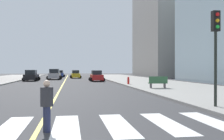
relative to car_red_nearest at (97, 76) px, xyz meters
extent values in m
cube|color=gray|center=(7.11, -16.66, -0.74)|extent=(10.00, 120.00, 0.15)
cube|color=silver|center=(-5.99, -32.66, -0.81)|extent=(0.90, 4.00, 0.01)
cube|color=silver|center=(-4.19, -32.66, -0.81)|extent=(0.90, 4.00, 0.01)
cube|color=silver|center=(-2.39, -32.66, -0.81)|extent=(0.90, 4.00, 0.01)
cube|color=silver|center=(-0.59, -32.66, -0.81)|extent=(0.90, 4.00, 0.01)
cube|color=silver|center=(1.21, -32.66, -0.81)|extent=(0.90, 4.00, 0.01)
cube|color=yellow|center=(-5.09, 3.34, -0.81)|extent=(0.16, 80.00, 0.01)
cube|color=gray|center=(23.56, 24.63, 11.72)|extent=(18.00, 24.00, 25.08)
cube|color=red|center=(0.00, -0.06, -0.18)|extent=(1.86, 3.95, 0.84)
cube|color=#1E2328|center=(0.00, 0.17, 0.58)|extent=(1.53, 1.99, 0.71)
cylinder|color=black|center=(-0.87, -1.29, -0.50)|extent=(0.64, 0.22, 0.63)
cylinder|color=black|center=(0.93, -1.25, -0.50)|extent=(0.64, 0.22, 0.63)
cylinder|color=black|center=(-0.93, 1.13, -0.50)|extent=(0.64, 0.22, 0.63)
cylinder|color=black|center=(0.88, 1.17, -0.50)|extent=(0.64, 0.22, 0.63)
cube|color=gold|center=(-3.15, 14.19, -0.19)|extent=(1.91, 3.90, 0.82)
cube|color=#1E2328|center=(-3.16, 14.41, 0.55)|extent=(1.55, 1.98, 0.69)
cylinder|color=black|center=(-3.98, 12.96, -0.51)|extent=(0.63, 0.23, 0.62)
cylinder|color=black|center=(-2.21, 13.05, -0.51)|extent=(0.63, 0.23, 0.62)
cylinder|color=black|center=(-4.09, 15.33, -0.51)|extent=(0.63, 0.23, 0.62)
cylinder|color=black|center=(-2.33, 15.41, -0.51)|extent=(0.63, 0.23, 0.62)
cube|color=#2D479E|center=(-6.72, 22.90, -0.21)|extent=(1.80, 3.76, 0.79)
cube|color=#1E2328|center=(-6.73, 22.68, 0.50)|extent=(1.47, 1.90, 0.67)
cylinder|color=black|center=(-5.83, 24.02, -0.52)|extent=(0.61, 0.21, 0.60)
cylinder|color=black|center=(-7.54, 24.07, -0.52)|extent=(0.61, 0.21, 0.60)
cylinder|color=black|center=(-5.91, 21.72, -0.52)|extent=(0.61, 0.21, 0.60)
cylinder|color=black|center=(-7.62, 21.78, -0.52)|extent=(0.61, 0.21, 0.60)
cube|color=black|center=(-10.53, 2.67, -0.15)|extent=(2.00, 4.14, 0.87)
cube|color=#1E2328|center=(-10.54, 2.43, 0.63)|extent=(1.63, 2.09, 0.74)
cylinder|color=black|center=(-9.54, 3.90, -0.49)|extent=(0.67, 0.24, 0.66)
cylinder|color=black|center=(-11.42, 3.97, -0.49)|extent=(0.67, 0.24, 0.66)
cylinder|color=black|center=(-9.64, 1.37, -0.49)|extent=(0.67, 0.24, 0.66)
cylinder|color=black|center=(-11.51, 1.45, -0.49)|extent=(0.67, 0.24, 0.66)
cube|color=#B7B7BC|center=(-7.14, 8.36, -0.09)|extent=(2.15, 4.48, 0.95)
cube|color=#1E2328|center=(-7.15, 8.09, 0.76)|extent=(1.76, 2.26, 0.80)
cylinder|color=black|center=(-6.07, 9.69, -0.46)|extent=(0.72, 0.26, 0.72)
cylinder|color=black|center=(-8.11, 9.76, -0.46)|extent=(0.72, 0.26, 0.72)
cylinder|color=black|center=(-6.16, 6.95, -0.46)|extent=(0.72, 0.26, 0.72)
cylinder|color=black|center=(-8.20, 7.02, -0.46)|extent=(0.72, 0.26, 0.72)
cylinder|color=black|center=(2.98, -29.95, 1.17)|extent=(0.14, 0.14, 3.68)
cube|color=black|center=(2.98, -29.95, 3.51)|extent=(0.36, 0.28, 1.00)
sphere|color=red|center=(2.98, -30.13, 3.81)|extent=(0.18, 0.18, 0.18)
sphere|color=orange|center=(2.98, -30.13, 3.51)|extent=(0.18, 0.18, 0.18)
sphere|color=green|center=(2.98, -30.13, 3.21)|extent=(0.18, 0.18, 0.18)
cube|color=#33603D|center=(4.22, -17.64, -0.19)|extent=(1.84, 0.71, 0.08)
cube|color=#33603D|center=(4.19, -17.88, 0.15)|extent=(1.80, 0.21, 0.60)
cube|color=#2D2D33|center=(3.54, -17.58, -0.45)|extent=(0.14, 0.48, 0.44)
cube|color=#2D2D33|center=(4.89, -17.70, -0.45)|extent=(0.14, 0.48, 0.44)
cylinder|color=#232847|center=(-4.75, -33.42, -0.41)|extent=(0.19, 0.19, 0.81)
cylinder|color=#232847|center=(-4.81, -33.27, -0.41)|extent=(0.19, 0.19, 0.81)
cylinder|color=#2D2D33|center=(-4.78, -33.34, 0.29)|extent=(0.40, 0.40, 0.61)
sphere|color=beige|center=(-4.78, -33.34, 0.71)|extent=(0.22, 0.22, 0.22)
cylinder|color=red|center=(2.83, -10.84, -0.32)|extent=(0.26, 0.26, 0.70)
sphere|color=red|center=(2.83, -10.84, 0.11)|extent=(0.22, 0.22, 0.22)
camera|label=1|loc=(-4.01, -41.82, 1.17)|focal=41.91mm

